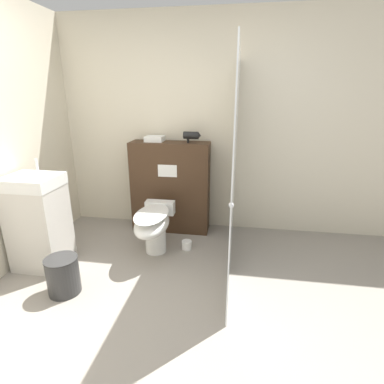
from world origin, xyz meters
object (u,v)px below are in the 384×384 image
at_px(sink_vanity, 39,222).
at_px(hair_drier, 192,135).
at_px(toilet, 154,225).
at_px(waste_bin, 63,275).

distance_m(sink_vanity, hair_drier, 1.81).
height_order(toilet, waste_bin, toilet).
height_order(toilet, hair_drier, hair_drier).
distance_m(sink_vanity, waste_bin, 0.65).
bearing_deg(hair_drier, sink_vanity, -142.87).
xyz_separation_m(sink_vanity, waste_bin, (0.44, -0.38, -0.30)).
bearing_deg(sink_vanity, hair_drier, 37.13).
distance_m(toilet, sink_vanity, 1.10).
bearing_deg(sink_vanity, waste_bin, -40.76).
height_order(hair_drier, waste_bin, hair_drier).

